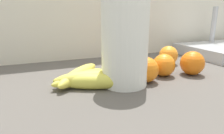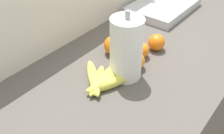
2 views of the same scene
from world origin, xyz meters
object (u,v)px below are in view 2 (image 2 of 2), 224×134
at_px(orange_far_right, 141,50).
at_px(paper_towel_roll, 126,49).
at_px(orange_back_right, 113,45).
at_px(banana_bunch, 103,80).
at_px(orange_right, 133,32).
at_px(orange_front, 136,61).
at_px(sink_basin, 163,6).
at_px(orange_back_left, 156,42).

height_order(orange_far_right, paper_towel_roll, paper_towel_roll).
bearing_deg(orange_far_right, orange_back_right, 115.15).
relative_size(orange_back_right, paper_towel_roll, 0.30).
bearing_deg(banana_bunch, orange_far_right, -2.93).
height_order(orange_back_right, orange_right, orange_back_right).
xyz_separation_m(orange_right, orange_far_right, (-0.10, -0.11, -0.00)).
bearing_deg(orange_right, banana_bunch, -163.47).
bearing_deg(orange_front, orange_right, 37.66).
xyz_separation_m(orange_far_right, orange_front, (-0.08, -0.03, 0.00)).
height_order(orange_far_right, sink_basin, sink_basin).
bearing_deg(banana_bunch, paper_towel_roll, -19.49).
bearing_deg(orange_right, orange_far_right, -132.10).
distance_m(orange_far_right, orange_front, 0.09).
bearing_deg(sink_basin, orange_far_right, -161.30).
distance_m(banana_bunch, orange_right, 0.36).
bearing_deg(orange_back_right, banana_bunch, -152.53).
bearing_deg(orange_back_left, sink_basin, 24.82).
height_order(orange_back_left, orange_far_right, orange_back_left).
xyz_separation_m(orange_front, sink_basin, (0.56, 0.19, -0.01)).
bearing_deg(orange_back_left, orange_back_right, 138.25).
relative_size(orange_far_right, orange_front, 0.96).
bearing_deg(orange_right, sink_basin, 7.21).
distance_m(orange_back_right, orange_front, 0.14).
xyz_separation_m(orange_right, paper_towel_roll, (-0.25, -0.14, 0.09)).
relative_size(orange_right, orange_front, 0.97).
distance_m(orange_far_right, sink_basin, 0.50).
distance_m(paper_towel_roll, sink_basin, 0.65).
xyz_separation_m(banana_bunch, orange_right, (0.34, 0.10, 0.02)).
height_order(orange_back_right, orange_far_right, orange_back_right).
height_order(orange_back_left, orange_right, orange_back_left).
distance_m(orange_back_left, orange_right, 0.13).
bearing_deg(sink_basin, orange_back_right, -174.47).
relative_size(orange_right, orange_far_right, 1.02).
height_order(orange_right, paper_towel_roll, paper_towel_roll).
height_order(orange_back_right, paper_towel_roll, paper_towel_roll).
xyz_separation_m(orange_back_right, sink_basin, (0.53, 0.05, -0.02)).
xyz_separation_m(orange_far_right, paper_towel_roll, (-0.14, -0.02, 0.09)).
xyz_separation_m(banana_bunch, paper_towel_roll, (0.10, -0.03, 0.10)).
height_order(banana_bunch, sink_basin, sink_basin).
bearing_deg(orange_right, orange_back_left, -95.35).
xyz_separation_m(orange_back_left, orange_right, (0.01, 0.13, -0.00)).
bearing_deg(paper_towel_roll, orange_front, -5.37).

